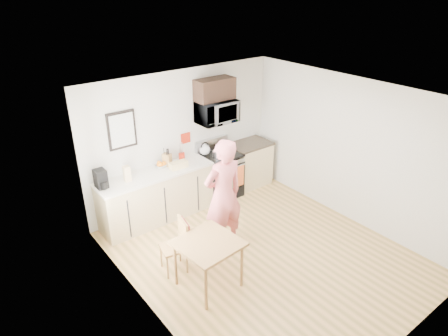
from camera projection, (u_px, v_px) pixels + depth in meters
floor at (263, 254)px, 6.48m from camera, size 4.60×4.60×0.00m
back_wall at (183, 138)px, 7.54m from camera, size 4.00×0.04×2.60m
front_wall at (415, 263)px, 4.28m from camera, size 4.00×0.04×2.60m
left_wall at (146, 232)px, 4.80m from camera, size 0.04×4.60×2.60m
right_wall at (350, 151)px, 7.01m from camera, size 0.04×4.60×2.60m
ceiling at (271, 98)px, 5.34m from camera, size 4.00×4.60×0.04m
window at (118, 187)px, 5.28m from camera, size 0.06×1.40×1.50m
cabinet_left at (157, 197)px, 7.26m from camera, size 2.10×0.60×0.90m
countertop_left at (155, 174)px, 7.05m from camera, size 2.14×0.64×0.04m
cabinet_right at (249, 164)px, 8.49m from camera, size 0.84×0.60×0.90m
countertop_right at (250, 144)px, 8.28m from camera, size 0.88×0.64×0.04m
range at (220, 176)px, 8.04m from camera, size 0.76×0.70×1.16m
microwave at (216, 112)px, 7.53m from camera, size 0.76×0.51×0.42m
upper_cabinet at (215, 89)px, 7.38m from camera, size 0.76×0.35×0.40m
wall_art at (122, 130)px, 6.66m from camera, size 0.50×0.04×0.65m
wall_trivet at (186, 138)px, 7.56m from camera, size 0.20×0.02×0.20m
person at (223, 195)px, 6.31m from camera, size 0.72×0.50×1.90m
dining_table at (208, 247)px, 5.55m from camera, size 0.81×0.81×0.76m
chair at (180, 238)px, 5.95m from camera, size 0.46×0.43×0.86m
knife_block at (167, 160)px, 7.26m from camera, size 0.16×0.18×0.23m
utensil_crock at (182, 153)px, 7.45m from camera, size 0.12×0.12×0.35m
fruit_bowl at (161, 165)px, 7.24m from camera, size 0.24×0.24×0.11m
milk_carton at (127, 174)px, 6.70m from camera, size 0.11×0.11×0.27m
coffee_maker at (101, 179)px, 6.49m from camera, size 0.18×0.26×0.31m
bread_bag at (179, 165)px, 7.19m from camera, size 0.33×0.17×0.12m
cake at (228, 150)px, 7.87m from camera, size 0.28×0.28×0.09m
kettle at (205, 149)px, 7.74m from camera, size 0.21×0.21×0.26m
pot at (218, 154)px, 7.69m from camera, size 0.22×0.36×0.11m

